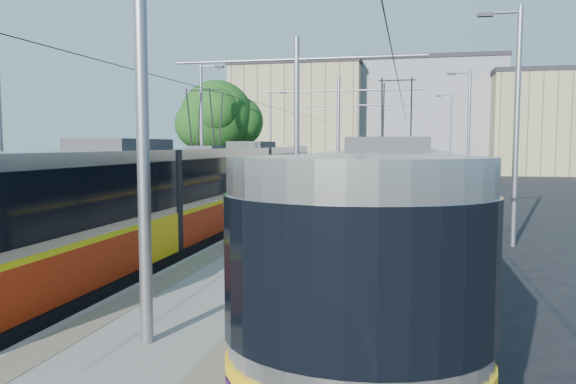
# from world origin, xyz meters

# --- Properties ---
(ground) EXTENTS (160.00, 160.00, 0.00)m
(ground) POSITION_xyz_m (0.00, 0.00, 0.00)
(ground) COLOR black
(ground) RESTS_ON ground
(platform) EXTENTS (4.00, 50.00, 0.30)m
(platform) POSITION_xyz_m (0.00, 17.00, 0.15)
(platform) COLOR gray
(platform) RESTS_ON ground
(tactile_strip_left) EXTENTS (0.70, 50.00, 0.01)m
(tactile_strip_left) POSITION_xyz_m (-1.45, 17.00, 0.30)
(tactile_strip_left) COLOR gray
(tactile_strip_left) RESTS_ON platform
(tactile_strip_right) EXTENTS (0.70, 50.00, 0.01)m
(tactile_strip_right) POSITION_xyz_m (1.45, 17.00, 0.30)
(tactile_strip_right) COLOR gray
(tactile_strip_right) RESTS_ON platform
(rails) EXTENTS (8.71, 70.00, 0.03)m
(rails) POSITION_xyz_m (0.00, 17.00, 0.02)
(rails) COLOR gray
(rails) RESTS_ON ground
(tram_left) EXTENTS (2.43, 32.02, 5.50)m
(tram_left) POSITION_xyz_m (-3.60, 8.27, 1.71)
(tram_left) COLOR black
(tram_left) RESTS_ON ground
(tram_right) EXTENTS (2.43, 28.92, 5.50)m
(tram_right) POSITION_xyz_m (3.60, 6.47, 1.86)
(tram_right) COLOR black
(tram_right) RESTS_ON ground
(catenary) EXTENTS (9.20, 70.00, 7.00)m
(catenary) POSITION_xyz_m (0.00, 14.15, 4.52)
(catenary) COLOR gray
(catenary) RESTS_ON platform
(street_lamps) EXTENTS (15.18, 38.22, 8.00)m
(street_lamps) POSITION_xyz_m (-0.00, 21.00, 4.18)
(street_lamps) COLOR gray
(street_lamps) RESTS_ON ground
(shelter) EXTENTS (0.88, 1.08, 2.06)m
(shelter) POSITION_xyz_m (0.04, 16.48, 1.38)
(shelter) COLOR black
(shelter) RESTS_ON platform
(tree) EXTENTS (5.27, 4.87, 7.65)m
(tree) POSITION_xyz_m (-8.11, 23.37, 5.17)
(tree) COLOR #382314
(tree) RESTS_ON ground
(building_left) EXTENTS (16.32, 12.24, 13.60)m
(building_left) POSITION_xyz_m (-10.00, 60.00, 6.81)
(building_left) COLOR tan
(building_left) RESTS_ON ground
(building_centre) EXTENTS (18.36, 14.28, 14.16)m
(building_centre) POSITION_xyz_m (6.00, 64.00, 7.09)
(building_centre) COLOR gray
(building_centre) RESTS_ON ground
(building_right) EXTENTS (14.28, 10.20, 11.83)m
(building_right) POSITION_xyz_m (20.00, 58.00, 5.92)
(building_right) COLOR tan
(building_right) RESTS_ON ground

